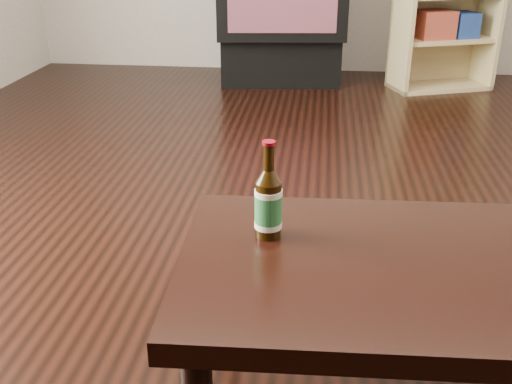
# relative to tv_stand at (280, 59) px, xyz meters

# --- Properties ---
(floor) EXTENTS (5.00, 6.00, 0.01)m
(floor) POSITION_rel_tv_stand_xyz_m (0.47, -2.56, -0.18)
(floor) COLOR black
(floor) RESTS_ON ground
(tv_stand) EXTENTS (0.91, 0.52, 0.35)m
(tv_stand) POSITION_rel_tv_stand_xyz_m (0.00, 0.00, 0.00)
(tv_stand) COLOR black
(tv_stand) RESTS_ON floor
(coffee_table) EXTENTS (1.15, 0.70, 0.42)m
(coffee_table) POSITION_rel_tv_stand_xyz_m (0.57, -3.30, 0.19)
(coffee_table) COLOR black
(coffee_table) RESTS_ON floor
(beer_bottle) EXTENTS (0.08, 0.08, 0.25)m
(beer_bottle) POSITION_rel_tv_stand_xyz_m (0.21, -3.21, 0.33)
(beer_bottle) COLOR black
(beer_bottle) RESTS_ON coffee_table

